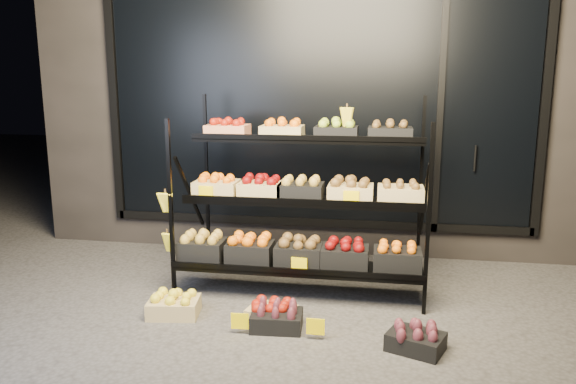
% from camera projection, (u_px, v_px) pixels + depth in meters
% --- Properties ---
extents(ground, '(24.00, 24.00, 0.00)m').
position_uv_depth(ground, '(291.00, 314.00, 4.39)').
color(ground, '#514F4C').
rests_on(ground, ground).
extents(building, '(6.00, 2.08, 3.50)m').
position_uv_depth(building, '(327.00, 83.00, 6.53)').
color(building, '#2D2826').
rests_on(building, ground).
extents(display_rack, '(2.18, 1.02, 1.68)m').
position_uv_depth(display_rack, '(301.00, 200.00, 4.81)').
color(display_rack, black).
rests_on(display_rack, ground).
extents(tag_floor_a, '(0.13, 0.01, 0.12)m').
position_uv_depth(tag_floor_a, '(240.00, 326.00, 4.04)').
color(tag_floor_a, '#FFDD00').
rests_on(tag_floor_a, ground).
extents(tag_floor_b, '(0.13, 0.01, 0.12)m').
position_uv_depth(tag_floor_b, '(315.00, 332.00, 3.95)').
color(tag_floor_b, '#FFDD00').
rests_on(tag_floor_b, ground).
extents(floor_crate_left, '(0.42, 0.33, 0.20)m').
position_uv_depth(floor_crate_left, '(174.00, 304.00, 4.36)').
color(floor_crate_left, tan).
rests_on(floor_crate_left, ground).
extents(floor_crate_midleft, '(0.39, 0.29, 0.19)m').
position_uv_depth(floor_crate_midleft, '(277.00, 317.00, 4.13)').
color(floor_crate_midleft, black).
rests_on(floor_crate_midleft, ground).
extents(floor_crate_midright, '(0.39, 0.32, 0.18)m').
position_uv_depth(floor_crate_midright, '(272.00, 312.00, 4.23)').
color(floor_crate_midright, tan).
rests_on(floor_crate_midright, ground).
extents(floor_crate_right, '(0.43, 0.38, 0.19)m').
position_uv_depth(floor_crate_right, '(416.00, 338.00, 3.80)').
color(floor_crate_right, black).
rests_on(floor_crate_right, ground).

